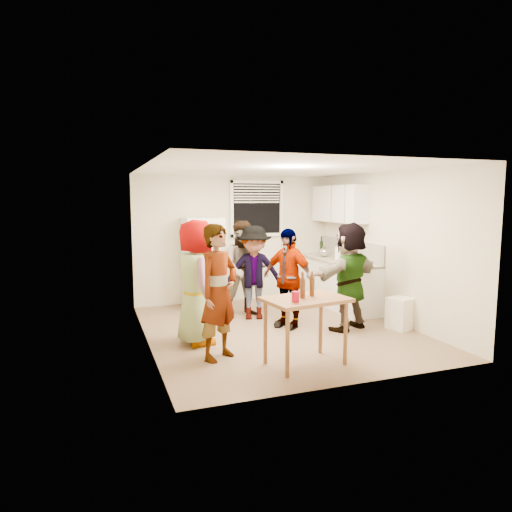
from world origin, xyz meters
name	(u,v)px	position (x,y,z in m)	size (l,w,h in m)	color
room	(278,330)	(0.00, 0.00, 0.00)	(4.00, 4.50, 2.50)	beige
window	(257,209)	(0.45, 2.21, 1.85)	(1.12, 0.10, 1.06)	white
refrigerator	(203,263)	(-0.75, 1.88, 0.85)	(0.70, 0.70, 1.70)	white
counter_lower	(337,283)	(1.70, 1.15, 0.43)	(0.60, 2.20, 0.86)	white
countertop	(337,260)	(1.70, 1.15, 0.88)	(0.64, 2.22, 0.04)	#BCB295
backsplash	(350,249)	(1.99, 1.15, 1.08)	(0.03, 2.20, 0.36)	beige
upper_cabinets	(339,204)	(1.83, 1.35, 1.95)	(0.34, 1.60, 0.70)	white
kettle	(324,257)	(1.65, 1.57, 0.90)	(0.25, 0.21, 0.21)	silver
paper_towel	(338,260)	(1.68, 1.10, 0.90)	(0.11, 0.11, 0.24)	white
wine_bottle	(321,255)	(1.75, 1.89, 0.90)	(0.07, 0.07, 0.28)	black
beer_bottle_counter	(346,263)	(1.60, 0.67, 0.90)	(0.06, 0.06, 0.21)	#47230C
blue_cup	(344,264)	(1.48, 0.53, 0.90)	(0.10, 0.10, 0.13)	blue
picture_frame	(337,253)	(1.92, 1.53, 0.97)	(0.02, 0.17, 0.14)	#E9C55F
trash_bin	(400,313)	(1.84, -0.61, 0.25)	(0.34, 0.34, 0.50)	white
serving_table	(305,364)	(-0.26, -1.50, 0.00)	(1.00, 0.67, 0.85)	brown
beer_bottle_table	(302,296)	(-0.26, -1.39, 0.85)	(0.06, 0.06, 0.23)	#47230C
red_cup	(295,302)	(-0.47, -1.66, 0.85)	(0.09, 0.09, 0.12)	#A4081F
guest_grey	(197,343)	(-1.34, -0.21, 0.00)	(0.86, 1.76, 0.56)	gray
guest_stripe	(219,358)	(-1.21, -0.93, 0.00)	(0.63, 1.74, 0.42)	#141933
guest_back_left	(245,315)	(-0.20, 1.04, 0.00)	(0.81, 1.67, 0.63)	brown
guest_back_right	(254,318)	(-0.12, 0.77, 0.00)	(1.03, 1.60, 0.59)	#38383C
guest_black	(287,327)	(0.21, 0.10, 0.00)	(0.93, 1.59, 0.39)	black
guest_orange	(348,329)	(1.06, -0.33, 0.00)	(1.57, 1.69, 0.50)	#C98741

